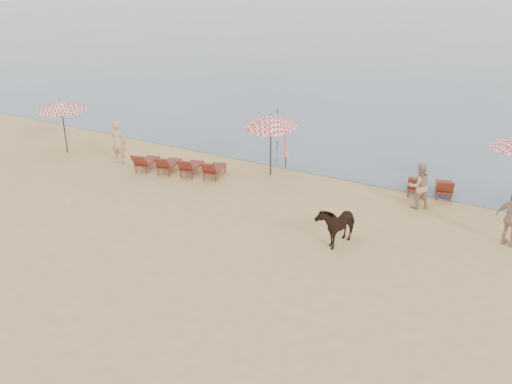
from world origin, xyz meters
The scene contains 10 objects.
ground centered at (0.00, 0.00, 0.00)m, with size 120.00×120.00×0.00m, color tan.
lounger_cluster_left centered at (-4.97, 7.31, 0.40)m, with size 3.89×2.32×0.58m.
lounger_cluster_right centered at (4.61, 10.14, 0.40)m, with size 1.95×1.90×0.58m.
umbrella_open_left_a centered at (-11.00, 6.97, 2.21)m, with size 2.16×2.16×2.46m.
umbrella_open_left_b centered at (-1.63, 9.11, 2.31)m, with size 2.09×2.13×2.67m.
umbrella_closed_left centered at (-2.81, 11.97, 1.21)m, with size 0.24×0.24×1.97m.
umbrella_closed_right centered at (-1.44, 10.10, 1.34)m, with size 0.27×0.27×2.18m.
cow centered at (2.93, 4.97, 0.66)m, with size 0.71×1.55×1.31m, color black.
beachgoer_left centered at (-7.99, 7.13, 0.95)m, with size 0.70×0.46×1.91m, color tan.
beachgoer_right_a centered at (4.48, 8.86, 0.85)m, with size 0.82×0.64×1.69m, color tan.
Camera 1 is at (8.59, -10.25, 8.64)m, focal length 40.00 mm.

